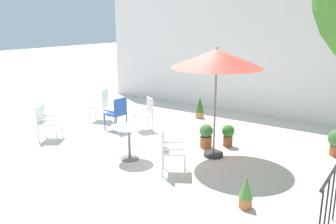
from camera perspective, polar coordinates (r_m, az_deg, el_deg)
The scene contains 13 objects.
ground_plane at distance 8.80m, azimuth 1.10°, elevation -5.32°, with size 60.00×60.00×0.00m, color beige.
villa_facade at distance 11.93m, azimuth 12.20°, elevation 8.91°, with size 10.96×0.30×3.79m, color silver.
patio_umbrella_0 at distance 7.68m, azimuth 7.77°, elevation 8.32°, with size 1.98×1.98×2.46m.
cafe_table_0 at distance 7.83m, azimuth -6.22°, elevation -3.91°, with size 0.74×0.74×0.75m.
patio_chair_0 at distance 9.63m, azimuth -18.85°, elevation -1.18°, with size 0.68×0.68×0.88m.
patio_chair_1 at distance 9.88m, azimuth -3.51°, elevation -0.02°, with size 0.61×0.61×0.91m.
patio_chair_2 at distance 11.01m, azimuth -10.57°, elevation 1.45°, with size 0.62×0.61×0.97m.
patio_chair_3 at distance 9.98m, azimuth -8.07°, elevation 0.06°, with size 0.50×0.51×0.91m.
patio_chair_4 at distance 7.10m, azimuth 0.29°, elevation -5.74°, with size 0.63×0.62×0.92m.
potted_plant_0 at distance 8.77m, azimuth 9.57°, elevation -3.52°, with size 0.31×0.31×0.54m.
potted_plant_2 at distance 6.05m, azimuth 12.34°, elevation -12.37°, with size 0.23×0.23×0.55m.
potted_plant_3 at distance 11.17m, azimuth 5.10°, elevation 0.74°, with size 0.26×0.26×0.70m.
potted_plant_4 at distance 8.60m, azimuth 6.09°, elevation -3.70°, with size 0.33×0.33×0.58m.
Camera 1 is at (4.60, -6.89, 2.98)m, focal length 38.17 mm.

